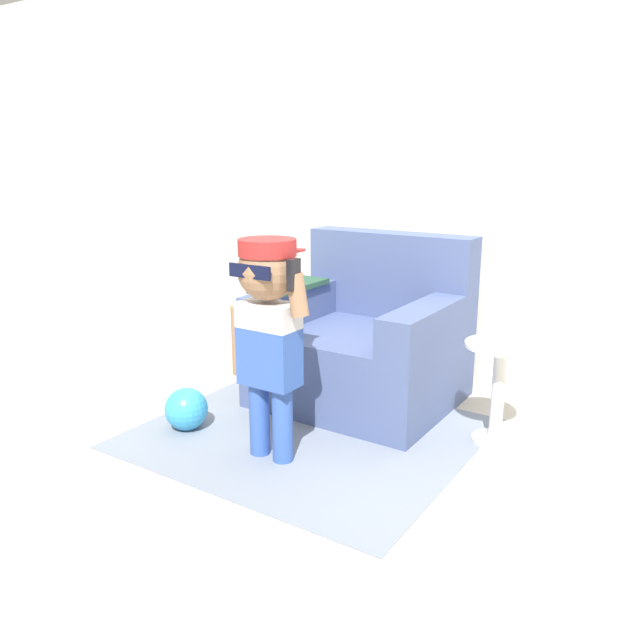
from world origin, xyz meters
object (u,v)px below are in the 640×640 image
at_px(person_child, 268,316).
at_px(toy_ball, 186,409).
at_px(armchair, 364,343).
at_px(side_table, 499,383).

relative_size(person_child, toy_ball, 4.63).
relative_size(armchair, person_child, 1.02).
bearing_deg(side_table, toy_ball, -152.39).
xyz_separation_m(person_child, toy_ball, (-0.54, 0.01, -0.56)).
bearing_deg(armchair, toy_ball, -121.89).
bearing_deg(person_child, side_table, 41.57).
height_order(armchair, toy_ball, armchair).
xyz_separation_m(side_table, toy_ball, (-1.35, -0.70, -0.19)).
bearing_deg(person_child, armchair, 90.30).
distance_m(side_table, toy_ball, 1.53).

